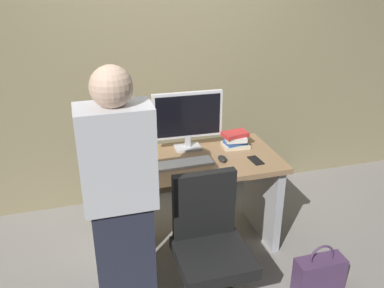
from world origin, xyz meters
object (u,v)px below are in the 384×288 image
cup_by_monitor (115,158)px  cell_phone (256,160)px  keyboard (183,164)px  desk (190,188)px  person_at_desk (121,205)px  monitor (188,117)px  book_stack (235,140)px  cup_near_keyboard (137,166)px  handbag (319,274)px  mouse (222,159)px  office_chair (210,256)px

cup_by_monitor → cell_phone: 1.02m
cell_phone → keyboard: bearing=167.2°
desk → person_at_desk: 0.92m
monitor → book_stack: bearing=-11.3°
cup_near_keyboard → handbag: 1.45m
keyboard → handbag: 1.20m
person_at_desk → keyboard: person_at_desk is taller
cup_near_keyboard → cup_by_monitor: cup_near_keyboard is taller
keyboard → mouse: size_ratio=4.30×
monitor → handbag: size_ratio=1.43×
monitor → cup_near_keyboard: size_ratio=5.88×
desk → book_stack: (0.41, 0.13, 0.30)m
cup_near_keyboard → keyboard: bearing=1.6°
person_at_desk → cup_near_keyboard: person_at_desk is taller
cell_phone → handbag: cell_phone is taller
monitor → handbag: monitor is taller
person_at_desk → cup_near_keyboard: size_ratio=17.83×
person_at_desk → cup_near_keyboard: bearing=71.7°
person_at_desk → cup_near_keyboard: (0.18, 0.55, -0.05)m
desk → person_at_desk: (-0.58, -0.62, 0.33)m
keyboard → cup_near_keyboard: bearing=-179.8°
mouse → cup_near_keyboard: cup_near_keyboard is taller
person_at_desk → mouse: (0.81, 0.55, -0.08)m
desk → cup_by_monitor: size_ratio=14.67×
cell_phone → handbag: 0.89m
desk → keyboard: size_ratio=3.10×
person_at_desk → cup_by_monitor: (0.05, 0.72, -0.05)m
cup_near_keyboard → handbag: size_ratio=0.24×
cell_phone → handbag: bearing=-71.8°
keyboard → book_stack: book_stack is taller
keyboard → person_at_desk: bearing=-134.1°
desk → cell_phone: cell_phone is taller
person_at_desk → book_stack: bearing=37.3°
person_at_desk → mouse: size_ratio=16.39×
person_at_desk → cell_phone: bearing=24.5°
cell_phone → cup_by_monitor: bearing=162.5°
cup_near_keyboard → cup_by_monitor: 0.21m
monitor → mouse: size_ratio=5.41×
office_chair → keyboard: 0.71m
cup_by_monitor → handbag: bearing=-34.2°
cup_by_monitor → office_chair: bearing=-59.5°
monitor → cup_by_monitor: monitor is taller
monitor → cup_by_monitor: size_ratio=5.95×
monitor → handbag: 1.45m
office_chair → mouse: (0.29, 0.62, 0.34)m
keyboard → cell_phone: (0.53, -0.08, -0.01)m
person_at_desk → cup_by_monitor: bearing=86.2°
person_at_desk → monitor: person_at_desk is taller
cell_phone → handbag: size_ratio=0.38×
office_chair → cup_near_keyboard: size_ratio=10.22×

